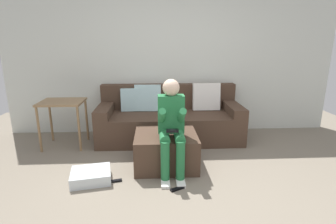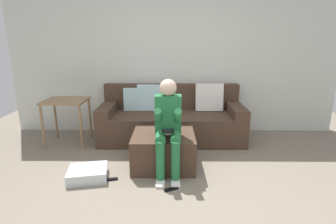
{
  "view_description": "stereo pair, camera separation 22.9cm",
  "coord_description": "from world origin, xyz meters",
  "px_view_note": "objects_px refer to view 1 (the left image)",
  "views": [
    {
      "loc": [
        -0.31,
        -2.34,
        1.59
      ],
      "look_at": [
        -0.11,
        1.32,
        0.6
      ],
      "focal_mm": 28.28,
      "sensor_mm": 36.0,
      "label": 1
    },
    {
      "loc": [
        -0.09,
        -2.35,
        1.59
      ],
      "look_at": [
        -0.11,
        1.32,
        0.6
      ],
      "focal_mm": 28.28,
      "sensor_mm": 36.0,
      "label": 2
    }
  ],
  "objects_px": {
    "person_seated": "(172,123)",
    "remote_near_ottoman": "(177,189)",
    "remote_by_storage_bin": "(113,181)",
    "ottoman": "(166,150)",
    "side_table": "(62,108)",
    "storage_bin": "(91,176)",
    "couch_sectional": "(169,120)"
  },
  "relations": [
    {
      "from": "couch_sectional",
      "to": "side_table",
      "type": "bearing_deg",
      "value": -171.56
    },
    {
      "from": "remote_near_ottoman",
      "to": "remote_by_storage_bin",
      "type": "distance_m",
      "value": 0.75
    },
    {
      "from": "storage_bin",
      "to": "remote_by_storage_bin",
      "type": "height_order",
      "value": "storage_bin"
    },
    {
      "from": "side_table",
      "to": "remote_by_storage_bin",
      "type": "height_order",
      "value": "side_table"
    },
    {
      "from": "remote_near_ottoman",
      "to": "remote_by_storage_bin",
      "type": "xyz_separation_m",
      "value": [
        -0.73,
        0.2,
        0.0
      ]
    },
    {
      "from": "person_seated",
      "to": "remote_by_storage_bin",
      "type": "height_order",
      "value": "person_seated"
    },
    {
      "from": "storage_bin",
      "to": "person_seated",
      "type": "bearing_deg",
      "value": 9.88
    },
    {
      "from": "ottoman",
      "to": "remote_near_ottoman",
      "type": "height_order",
      "value": "ottoman"
    },
    {
      "from": "side_table",
      "to": "remote_near_ottoman",
      "type": "relative_size",
      "value": 4.31
    },
    {
      "from": "storage_bin",
      "to": "remote_near_ottoman",
      "type": "relative_size",
      "value": 2.7
    },
    {
      "from": "couch_sectional",
      "to": "remote_near_ottoman",
      "type": "relative_size",
      "value": 13.87
    },
    {
      "from": "ottoman",
      "to": "person_seated",
      "type": "bearing_deg",
      "value": -72.82
    },
    {
      "from": "storage_bin",
      "to": "remote_by_storage_bin",
      "type": "relative_size",
      "value": 2.29
    },
    {
      "from": "side_table",
      "to": "remote_by_storage_bin",
      "type": "distance_m",
      "value": 1.59
    },
    {
      "from": "couch_sectional",
      "to": "storage_bin",
      "type": "relative_size",
      "value": 5.14
    },
    {
      "from": "couch_sectional",
      "to": "remote_near_ottoman",
      "type": "height_order",
      "value": "couch_sectional"
    },
    {
      "from": "ottoman",
      "to": "storage_bin",
      "type": "relative_size",
      "value": 1.77
    },
    {
      "from": "couch_sectional",
      "to": "remote_by_storage_bin",
      "type": "relative_size",
      "value": 11.78
    },
    {
      "from": "person_seated",
      "to": "side_table",
      "type": "distance_m",
      "value": 1.86
    },
    {
      "from": "ottoman",
      "to": "remote_by_storage_bin",
      "type": "height_order",
      "value": "ottoman"
    },
    {
      "from": "side_table",
      "to": "remote_near_ottoman",
      "type": "height_order",
      "value": "side_table"
    },
    {
      "from": "side_table",
      "to": "remote_near_ottoman",
      "type": "distance_m",
      "value": 2.21
    },
    {
      "from": "person_seated",
      "to": "storage_bin",
      "type": "height_order",
      "value": "person_seated"
    },
    {
      "from": "remote_near_ottoman",
      "to": "side_table",
      "type": "bearing_deg",
      "value": 113.54
    },
    {
      "from": "remote_near_ottoman",
      "to": "couch_sectional",
      "type": "bearing_deg",
      "value": 63.37
    },
    {
      "from": "ottoman",
      "to": "side_table",
      "type": "distance_m",
      "value": 1.75
    },
    {
      "from": "couch_sectional",
      "to": "storage_bin",
      "type": "xyz_separation_m",
      "value": [
        -1.0,
        -1.37,
        -0.26
      ]
    },
    {
      "from": "side_table",
      "to": "remote_near_ottoman",
      "type": "bearing_deg",
      "value": -40.19
    },
    {
      "from": "couch_sectional",
      "to": "remote_near_ottoman",
      "type": "xyz_separation_m",
      "value": [
        -0.01,
        -1.62,
        -0.31
      ]
    },
    {
      "from": "person_seated",
      "to": "side_table",
      "type": "bearing_deg",
      "value": 148.91
    },
    {
      "from": "side_table",
      "to": "remote_near_ottoman",
      "type": "xyz_separation_m",
      "value": [
        1.63,
        -1.37,
        -0.59
      ]
    },
    {
      "from": "person_seated",
      "to": "remote_near_ottoman",
      "type": "bearing_deg",
      "value": -84.86
    }
  ]
}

